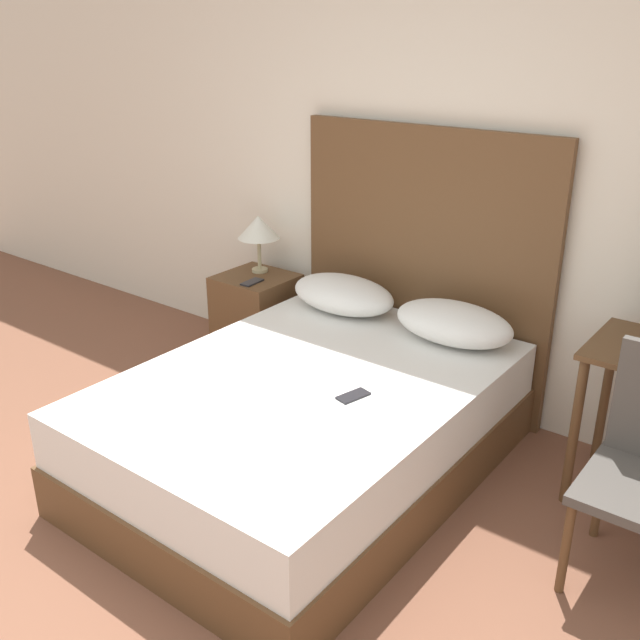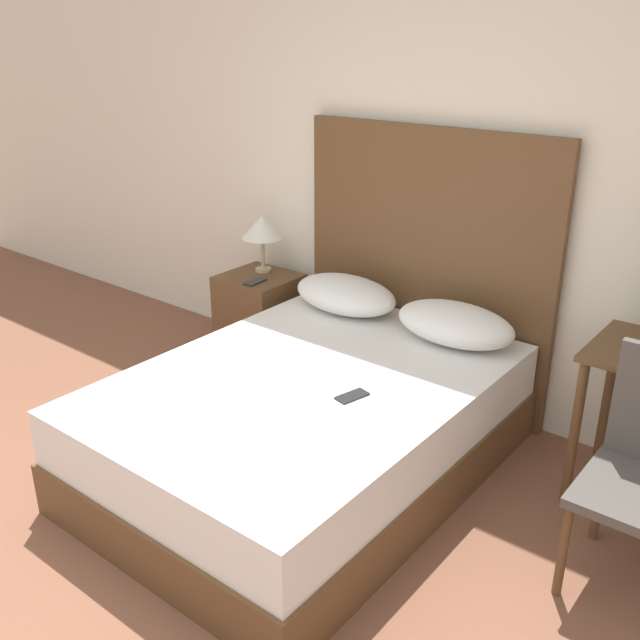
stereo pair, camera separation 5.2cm
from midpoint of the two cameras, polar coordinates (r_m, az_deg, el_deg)
wall_back at (r=3.92m, az=10.71°, el=12.13°), size 10.00×0.06×2.70m
bed at (r=3.45m, az=-0.62°, el=-8.37°), size 1.46×2.02×0.52m
headboard at (r=4.03m, az=8.71°, el=4.09°), size 1.53×0.05×1.55m
pillow_left at (r=4.04m, az=2.42°, el=2.06°), size 0.64×0.38×0.20m
pillow_right at (r=3.71m, az=11.14°, el=-0.31°), size 0.64×0.38×0.20m
phone_on_bed at (r=3.15m, az=3.07°, el=-6.09°), size 0.10×0.16×0.01m
nightstand at (r=4.57m, az=-4.48°, el=0.08°), size 0.44×0.42×0.58m
table_lamp at (r=4.47m, az=-4.33°, el=7.36°), size 0.26×0.26×0.36m
phone_on_nightstand at (r=4.35m, az=-4.87°, el=3.07°), size 0.08×0.15×0.01m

